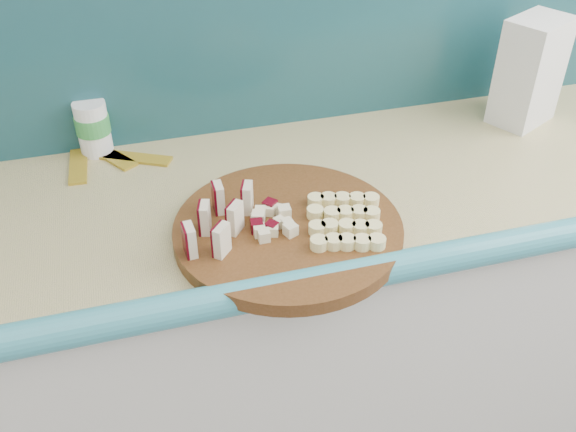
% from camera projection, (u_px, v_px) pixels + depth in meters
% --- Properties ---
extents(kitchen_counter, '(2.20, 0.63, 0.91)m').
position_uv_depth(kitchen_counter, '(331.00, 327.00, 1.65)').
color(kitchen_counter, silver).
rests_on(kitchen_counter, ground).
extents(backsplash, '(2.20, 0.02, 0.50)m').
position_uv_depth(backsplash, '(302.00, 21.00, 1.46)').
color(backsplash, teal).
rests_on(backsplash, kitchen_counter).
extents(cutting_board, '(0.54, 0.54, 0.03)m').
position_uv_depth(cutting_board, '(288.00, 230.00, 1.22)').
color(cutting_board, '#45280E').
rests_on(cutting_board, kitchen_counter).
extents(apple_wedges, '(0.16, 0.17, 0.06)m').
position_uv_depth(apple_wedges, '(219.00, 218.00, 1.18)').
color(apple_wedges, beige).
rests_on(apple_wedges, cutting_board).
extents(apple_chunks, '(0.07, 0.08, 0.02)m').
position_uv_depth(apple_chunks, '(273.00, 220.00, 1.20)').
color(apple_chunks, '#FFF9CB').
rests_on(apple_chunks, cutting_board).
extents(banana_slices, '(0.17, 0.19, 0.02)m').
position_uv_depth(banana_slices, '(345.00, 221.00, 1.20)').
color(banana_slices, '#F6E896').
rests_on(banana_slices, cutting_board).
extents(flour_bag, '(0.18, 0.16, 0.26)m').
position_uv_depth(flour_bag, '(530.00, 71.00, 1.53)').
color(flour_bag, white).
rests_on(flour_bag, kitchen_counter).
extents(canister, '(0.08, 0.08, 0.12)m').
position_uv_depth(canister, '(93.00, 127.00, 1.44)').
color(canister, white).
rests_on(canister, kitchen_counter).
extents(banana_peel, '(0.23, 0.19, 0.01)m').
position_uv_depth(banana_peel, '(107.00, 158.00, 1.45)').
color(banana_peel, gold).
rests_on(banana_peel, kitchen_counter).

